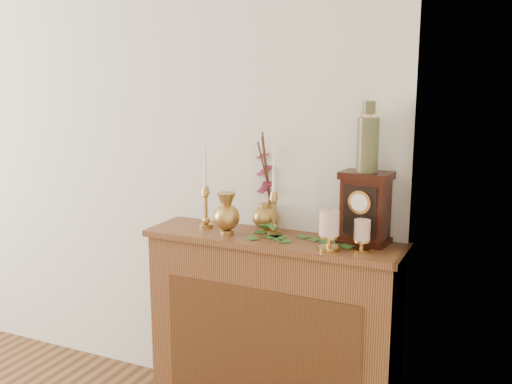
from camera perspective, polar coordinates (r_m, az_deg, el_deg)
The scene contains 10 objects.
console_shelf at distance 2.98m, azimuth 1.53°, elevation -13.42°, with size 1.24×0.34×0.93m.
candlestick_left at distance 2.95m, azimuth -4.82°, elevation -0.77°, with size 0.07×0.07×0.42m.
candlestick_center at distance 2.82m, azimuth 1.70°, elevation -1.35°, with size 0.07×0.07×0.42m.
bud_vase at distance 2.83m, azimuth -2.82°, elevation -2.11°, with size 0.13×0.13×0.20m.
ginger_jar at distance 2.93m, azimuth 0.98°, elevation 0.73°, with size 0.19×0.21×0.48m.
pillar_candle_left at distance 2.60m, azimuth 6.98°, elevation -3.45°, with size 0.10×0.10×0.19m.
pillar_candle_right at distance 2.60m, azimuth 10.07°, elevation -3.96°, with size 0.08×0.08×0.15m.
ivy_garland at distance 2.72m, azimuth 3.51°, elevation -4.53°, with size 0.51×0.19×0.09m.
mantel_clock at distance 2.72m, azimuth 10.35°, elevation -1.55°, with size 0.23×0.18×0.33m.
ceramic_vase at distance 2.67m, azimuth 10.61°, elevation 4.85°, with size 0.10×0.10×0.31m.
Camera 1 is at (2.47, -0.39, 1.70)m, focal length 42.00 mm.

